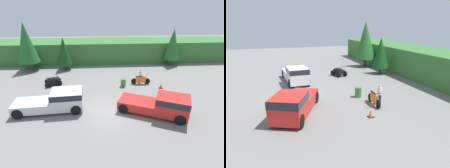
{
  "view_description": "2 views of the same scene",
  "coord_description": "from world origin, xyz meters",
  "views": [
    {
      "loc": [
        -0.78,
        -13.09,
        8.61
      ],
      "look_at": [
        0.4,
        3.64,
        0.95
      ],
      "focal_mm": 28.0,
      "sensor_mm": 36.0,
      "label": 1
    },
    {
      "loc": [
        18.54,
        -2.26,
        6.33
      ],
      "look_at": [
        0.4,
        3.64,
        0.95
      ],
      "focal_mm": 35.0,
      "sensor_mm": 36.0,
      "label": 2
    }
  ],
  "objects": [
    {
      "name": "dirt_bike",
      "position": [
        3.92,
        5.51,
        0.5
      ],
      "size": [
        2.24,
        0.6,
        1.2
      ],
      "rotation": [
        0.0,
        0.0,
        -0.06
      ],
      "color": "black",
      "rests_on": "ground_plane"
    },
    {
      "name": "quad_atv",
      "position": [
        -6.3,
        5.93,
        0.47
      ],
      "size": [
        2.14,
        1.73,
        1.19
      ],
      "rotation": [
        0.0,
        0.0,
        0.33
      ],
      "color": "black",
      "rests_on": "ground_plane"
    },
    {
      "name": "traffic_cone",
      "position": [
        5.97,
        4.22,
        0.25
      ],
      "size": [
        0.42,
        0.42,
        0.55
      ],
      "color": "black",
      "rests_on": "ground_plane"
    },
    {
      "name": "pickup_truck_second",
      "position": [
        -4.69,
        0.5,
        0.98
      ],
      "size": [
        6.0,
        2.47,
        1.85
      ],
      "rotation": [
        0.0,
        0.0,
        0.07
      ],
      "color": "silver",
      "rests_on": "ground_plane"
    },
    {
      "name": "steel_barrel",
      "position": [
        1.79,
        5.05,
        0.44
      ],
      "size": [
        0.58,
        0.58,
        0.88
      ],
      "color": "#387A38",
      "rests_on": "ground_plane"
    },
    {
      "name": "tree_mid_left",
      "position": [
        -5.8,
        11.3,
        2.7
      ],
      "size": [
        2.02,
        2.02,
        4.6
      ],
      "color": "brown",
      "rests_on": "ground_plane"
    },
    {
      "name": "pickup_truck_red",
      "position": [
        4.2,
        -0.79,
        0.98
      ],
      "size": [
        6.09,
        4.21,
        1.85
      ],
      "rotation": [
        0.0,
        0.0,
        -0.43
      ],
      "color": "red",
      "rests_on": "ground_plane"
    },
    {
      "name": "hillside_backdrop",
      "position": [
        0.0,
        16.0,
        1.61
      ],
      "size": [
        44.0,
        6.0,
        3.23
      ],
      "color": "#387033",
      "rests_on": "ground_plane"
    },
    {
      "name": "ground_plane",
      "position": [
        0.0,
        0.0,
        0.0
      ],
      "size": [
        80.0,
        80.0,
        0.0
      ],
      "primitive_type": "plane",
      "color": "slate"
    },
    {
      "name": "tree_left",
      "position": [
        -10.71,
        11.45,
        3.88
      ],
      "size": [
        2.9,
        2.9,
        6.6
      ],
      "color": "brown",
      "rests_on": "ground_plane"
    },
    {
      "name": "rider_person",
      "position": [
        3.94,
        5.96,
        0.89
      ],
      "size": [
        0.41,
        0.41,
        1.64
      ],
      "rotation": [
        0.0,
        0.0,
        0.23
      ],
      "color": "navy",
      "rests_on": "ground_plane"
    }
  ]
}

